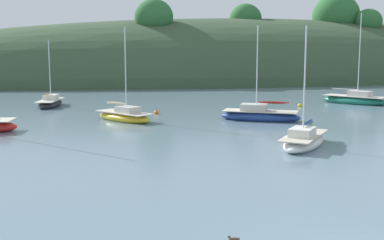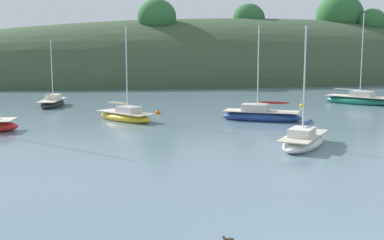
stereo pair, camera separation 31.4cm
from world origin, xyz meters
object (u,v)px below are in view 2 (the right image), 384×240
sailboat_orange_cutter (52,103)px  sailboat_white_near (357,100)px  sailboat_red_portside (261,115)px  sailboat_teal_outer (303,141)px  sailboat_black_sloop (125,116)px  mooring_buoy_channel (158,113)px  duck_straggler (228,240)px  mooring_buoy_inner (302,106)px

sailboat_orange_cutter → sailboat_white_near: 31.70m
sailboat_red_portside → sailboat_teal_outer: 10.91m
sailboat_orange_cutter → sailboat_black_sloop: (6.40, -11.55, 0.01)m
sailboat_black_sloop → mooring_buoy_channel: size_ratio=14.31×
sailboat_orange_cutter → sailboat_black_sloop: size_ratio=0.89×
sailboat_teal_outer → mooring_buoy_channel: size_ratio=13.62×
sailboat_white_near → mooring_buoy_channel: size_ratio=17.97×
sailboat_red_portside → sailboat_white_near: (14.15, 9.15, 0.01)m
sailboat_orange_cutter → sailboat_teal_outer: size_ratio=0.94×
sailboat_red_portside → duck_straggler: 25.88m
sailboat_teal_outer → sailboat_red_portside: bearing=83.2°
sailboat_orange_cutter → duck_straggler: size_ratio=16.24×
duck_straggler → mooring_buoy_channel: bearing=85.7°
mooring_buoy_inner → sailboat_red_portside: bearing=-132.7°
sailboat_black_sloop → mooring_buoy_channel: bearing=47.6°
duck_straggler → mooring_buoy_inner: bearing=61.7°
sailboat_orange_cutter → duck_straggler: 38.42m
sailboat_red_portside → sailboat_white_near: sailboat_white_near is taller
sailboat_teal_outer → mooring_buoy_inner: (8.58, 18.75, -0.24)m
sailboat_orange_cutter → sailboat_white_near: sailboat_white_near is taller
sailboat_white_near → mooring_buoy_channel: sailboat_white_near is taller
mooring_buoy_inner → duck_straggler: size_ratio=1.27×
sailboat_teal_outer → duck_straggler: (-8.59, -13.08, -0.31)m
sailboat_orange_cutter → mooring_buoy_channel: bearing=-40.1°
sailboat_white_near → mooring_buoy_channel: 22.05m
sailboat_teal_outer → duck_straggler: size_ratio=17.36×
sailboat_orange_cutter → mooring_buoy_inner: (24.51, -5.88, -0.24)m
sailboat_white_near → sailboat_red_portside: bearing=-147.1°
sailboat_red_portside → sailboat_white_near: size_ratio=0.81×
sailboat_white_near → sailboat_teal_outer: bearing=-127.7°
sailboat_red_portside → mooring_buoy_channel: 9.55m
sailboat_black_sloop → sailboat_teal_outer: (9.52, -13.08, -0.00)m
sailboat_white_near → sailboat_black_sloop: sailboat_white_near is taller
sailboat_orange_cutter → sailboat_teal_outer: bearing=-57.1°
mooring_buoy_channel → duck_straggler: (-2.24, -29.64, -0.07)m
sailboat_white_near → duck_straggler: bearing=-126.0°
mooring_buoy_channel → mooring_buoy_inner: size_ratio=1.00×
sailboat_orange_cutter → sailboat_red_portside: (17.21, -13.80, 0.04)m
sailboat_orange_cutter → mooring_buoy_channel: (9.58, -8.07, -0.24)m
sailboat_red_portside → mooring_buoy_inner: (7.29, 7.91, -0.28)m
sailboat_orange_cutter → sailboat_white_near: (31.36, -4.64, 0.06)m
sailboat_orange_cutter → mooring_buoy_channel: size_ratio=12.74×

